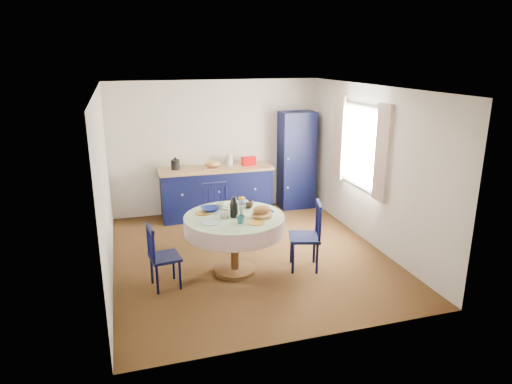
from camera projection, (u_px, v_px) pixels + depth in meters
The scene contains 17 objects.
floor at pixel (249, 255), 6.97m from camera, with size 4.50×4.50×0.00m, color black.
ceiling at pixel (249, 88), 6.25m from camera, with size 4.50×4.50×0.00m, color white.
wall_back at pixel (217, 147), 8.67m from camera, with size 4.00×0.02×2.50m, color silver.
wall_left at pixel (105, 187), 6.06m from camera, with size 0.02×4.50×2.50m, color silver.
wall_right at pixel (371, 167), 7.16m from camera, with size 0.02×4.50×2.50m, color silver.
window at pixel (360, 146), 7.34m from camera, with size 0.10×1.74×1.45m.
kitchen_counter at pixel (216, 191), 8.55m from camera, with size 2.10×0.69×1.17m.
pantry_cabinet at pixel (296, 160), 8.95m from camera, with size 0.68×0.50×1.90m.
dining_table at pixel (235, 225), 6.23m from camera, with size 1.37×1.37×1.11m.
chair_left at pixel (162, 256), 5.89m from camera, with size 0.42×0.44×0.87m.
chair_far at pixel (218, 215), 7.23m from camera, with size 0.46×0.44×0.99m.
chair_right at pixel (307, 235), 6.41m from camera, with size 0.53×0.54×0.98m.
mug_a at pixel (224, 214), 6.12m from camera, with size 0.13×0.13×0.11m, color silver.
mug_b at pixel (241, 219), 5.92m from camera, with size 0.11×0.11×0.10m, color #256A69.
mug_c at pixel (249, 204), 6.50m from camera, with size 0.14×0.14×0.11m, color black.
mug_d at pixel (220, 206), 6.44m from camera, with size 0.11×0.11×0.10m, color silver.
cobalt_bowl at pixel (210, 209), 6.37m from camera, with size 0.25×0.25×0.06m, color navy.
Camera 1 is at (-1.75, -6.15, 2.93)m, focal length 32.00 mm.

